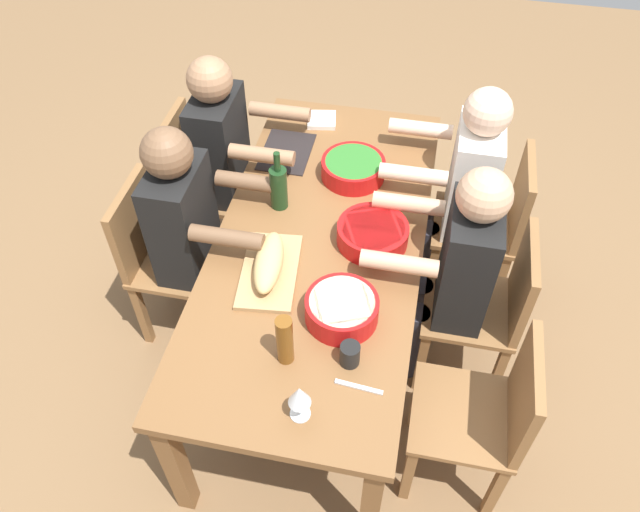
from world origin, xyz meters
TOP-DOWN VIEW (x-y plane):
  - ground_plane at (0.00, 0.00)m, footprint 8.00×8.00m
  - dining_table at (0.00, 0.00)m, footprint 1.93×0.87m
  - chair_far_left at (-0.53, 0.76)m, footprint 0.40×0.40m
  - diner_far_left at (-0.53, 0.57)m, footprint 0.41×0.53m
  - chair_near_center at (0.00, -0.76)m, footprint 0.40×0.40m
  - diner_near_center at (0.00, -0.57)m, footprint 0.41×0.53m
  - chair_far_right at (0.53, 0.76)m, footprint 0.40×0.40m
  - chair_near_left at (-0.53, -0.76)m, footprint 0.40×0.40m
  - diner_near_left at (-0.53, -0.57)m, footprint 0.41×0.53m
  - chair_far_center at (0.00, 0.76)m, footprint 0.40×0.40m
  - diner_far_center at (-0.00, 0.57)m, footprint 0.41×0.53m
  - serving_bowl_salad at (-0.03, 0.22)m, footprint 0.30×0.30m
  - serving_bowl_pasta at (0.39, 0.16)m, footprint 0.27×0.27m
  - serving_bowl_greens at (-0.42, 0.07)m, footprint 0.29×0.29m
  - cutting_board at (0.23, -0.16)m, footprint 0.42×0.26m
  - bread_loaf at (0.23, -0.16)m, footprint 0.33×0.14m
  - wine_bottle at (-0.16, -0.21)m, footprint 0.08×0.08m
  - beer_bottle at (0.60, 0.00)m, footprint 0.06×0.06m
  - wine_glass at (0.81, 0.10)m, footprint 0.08×0.08m
  - cup_far_right at (0.57, 0.22)m, footprint 0.07×0.07m
  - fork_far_right at (0.67, 0.27)m, footprint 0.03×0.17m
  - placemat_near_left at (-0.53, -0.27)m, footprint 0.32×0.23m
  - napkin_stack at (-0.80, -0.16)m, footprint 0.16×0.16m

SIDE VIEW (x-z plane):
  - ground_plane at x=0.00m, z-range 0.00..0.00m
  - chair_far_left at x=-0.53m, z-range 0.06..0.91m
  - chair_near_center at x=0.00m, z-range 0.06..0.91m
  - chair_far_right at x=0.53m, z-range 0.06..0.91m
  - chair_near_left at x=-0.53m, z-range 0.06..0.91m
  - chair_far_center at x=0.00m, z-range 0.06..0.91m
  - dining_table at x=0.00m, z-range 0.29..1.03m
  - diner_far_left at x=-0.53m, z-range 0.10..1.30m
  - diner_near_center at x=0.00m, z-range 0.10..1.30m
  - diner_near_left at x=-0.53m, z-range 0.10..1.30m
  - diner_far_center at x=0.00m, z-range 0.10..1.30m
  - placemat_near_left at x=-0.53m, z-range 0.74..0.75m
  - fork_far_right at x=0.67m, z-range 0.74..0.75m
  - cutting_board at x=0.23m, z-range 0.74..0.76m
  - napkin_stack at x=-0.80m, z-range 0.74..0.76m
  - cup_far_right at x=0.57m, z-range 0.74..0.83m
  - serving_bowl_salad at x=-0.03m, z-range 0.75..0.83m
  - serving_bowl_greens at x=-0.42m, z-range 0.75..0.84m
  - serving_bowl_pasta at x=0.39m, z-range 0.75..0.85m
  - bread_loaf at x=0.23m, z-range 0.76..0.85m
  - wine_bottle at x=-0.16m, z-range 0.70..0.99m
  - beer_bottle at x=0.60m, z-range 0.74..0.96m
  - wine_glass at x=0.81m, z-range 0.77..0.94m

